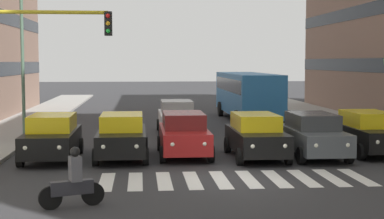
{
  "coord_description": "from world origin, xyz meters",
  "views": [
    {
      "loc": [
        2.98,
        17.75,
        3.74
      ],
      "look_at": [
        0.86,
        -5.62,
        1.77
      ],
      "focal_mm": 53.54,
      "sensor_mm": 36.0,
      "label": 1
    }
  ],
  "objects_px": {
    "car_4": "(122,136)",
    "car_5": "(52,137)",
    "car_2": "(256,136)",
    "car_3": "(184,134)",
    "car_1": "(313,135)",
    "motorcycle_with_rider": "(73,183)",
    "car_row2_0": "(177,117)",
    "bus_behind_traffic": "(247,91)",
    "car_0": "(369,132)",
    "street_lamp_right": "(31,45)",
    "traffic_light_gantry": "(26,64)"
  },
  "relations": [
    {
      "from": "car_2",
      "to": "street_lamp_right",
      "type": "bearing_deg",
      "value": -35.23
    },
    {
      "from": "car_0",
      "to": "car_1",
      "type": "distance_m",
      "value": 2.58
    },
    {
      "from": "car_2",
      "to": "motorcycle_with_rider",
      "type": "xyz_separation_m",
      "value": [
        6.2,
        7.0,
        -0.24
      ]
    },
    {
      "from": "car_4",
      "to": "traffic_light_gantry",
      "type": "xyz_separation_m",
      "value": [
        2.89,
        3.46,
        2.78
      ]
    },
    {
      "from": "car_0",
      "to": "car_row2_0",
      "type": "relative_size",
      "value": 1.0
    },
    {
      "from": "car_1",
      "to": "bus_behind_traffic",
      "type": "xyz_separation_m",
      "value": [
        0.0,
        -13.92,
        0.97
      ]
    },
    {
      "from": "car_2",
      "to": "car_4",
      "type": "relative_size",
      "value": 1.0
    },
    {
      "from": "car_0",
      "to": "traffic_light_gantry",
      "type": "distance_m",
      "value": 13.65
    },
    {
      "from": "car_0",
      "to": "car_2",
      "type": "xyz_separation_m",
      "value": [
        4.77,
        0.62,
        0.0
      ]
    },
    {
      "from": "traffic_light_gantry",
      "to": "bus_behind_traffic",
      "type": "bearing_deg",
      "value": -121.24
    },
    {
      "from": "car_1",
      "to": "car_3",
      "type": "xyz_separation_m",
      "value": [
        5.02,
        -0.71,
        0.0
      ]
    },
    {
      "from": "motorcycle_with_rider",
      "to": "street_lamp_right",
      "type": "bearing_deg",
      "value": -75.66
    },
    {
      "from": "car_0",
      "to": "car_3",
      "type": "relative_size",
      "value": 1.0
    },
    {
      "from": "motorcycle_with_rider",
      "to": "car_row2_0",
      "type": "bearing_deg",
      "value": -103.76
    },
    {
      "from": "car_2",
      "to": "street_lamp_right",
      "type": "distance_m",
      "value": 12.49
    },
    {
      "from": "car_3",
      "to": "bus_behind_traffic",
      "type": "bearing_deg",
      "value": -110.8
    },
    {
      "from": "car_1",
      "to": "car_2",
      "type": "relative_size",
      "value": 1.0
    },
    {
      "from": "bus_behind_traffic",
      "to": "motorcycle_with_rider",
      "type": "relative_size",
      "value": 6.43
    },
    {
      "from": "motorcycle_with_rider",
      "to": "street_lamp_right",
      "type": "xyz_separation_m",
      "value": [
        3.55,
        -13.89,
        3.9
      ]
    },
    {
      "from": "car_4",
      "to": "bus_behind_traffic",
      "type": "distance_m",
      "value": 15.51
    },
    {
      "from": "car_5",
      "to": "street_lamp_right",
      "type": "height_order",
      "value": "street_lamp_right"
    },
    {
      "from": "car_3",
      "to": "bus_behind_traffic",
      "type": "xyz_separation_m",
      "value": [
        -5.02,
        -13.21,
        0.97
      ]
    },
    {
      "from": "car_2",
      "to": "motorcycle_with_rider",
      "type": "relative_size",
      "value": 2.72
    },
    {
      "from": "car_5",
      "to": "bus_behind_traffic",
      "type": "relative_size",
      "value": 0.42
    },
    {
      "from": "car_row2_0",
      "to": "motorcycle_with_rider",
      "type": "height_order",
      "value": "car_row2_0"
    },
    {
      "from": "traffic_light_gantry",
      "to": "car_2",
      "type": "bearing_deg",
      "value": -159.0
    },
    {
      "from": "car_0",
      "to": "car_4",
      "type": "bearing_deg",
      "value": 1.48
    },
    {
      "from": "car_1",
      "to": "car_3",
      "type": "height_order",
      "value": "same"
    },
    {
      "from": "car_2",
      "to": "bus_behind_traffic",
      "type": "distance_m",
      "value": 14.15
    },
    {
      "from": "car_4",
      "to": "motorcycle_with_rider",
      "type": "height_order",
      "value": "car_4"
    },
    {
      "from": "car_2",
      "to": "car_row2_0",
      "type": "xyz_separation_m",
      "value": [
        2.57,
        -7.83,
        0.0
      ]
    },
    {
      "from": "car_row2_0",
      "to": "car_3",
      "type": "bearing_deg",
      "value": 88.51
    },
    {
      "from": "car_4",
      "to": "car_row2_0",
      "type": "bearing_deg",
      "value": -109.26
    },
    {
      "from": "bus_behind_traffic",
      "to": "motorcycle_with_rider",
      "type": "xyz_separation_m",
      "value": [
        8.46,
        20.93,
        -1.21
      ]
    },
    {
      "from": "car_4",
      "to": "traffic_light_gantry",
      "type": "distance_m",
      "value": 5.29
    },
    {
      "from": "car_2",
      "to": "car_row2_0",
      "type": "distance_m",
      "value": 8.24
    },
    {
      "from": "car_0",
      "to": "car_row2_0",
      "type": "bearing_deg",
      "value": -44.52
    },
    {
      "from": "bus_behind_traffic",
      "to": "car_row2_0",
      "type": "bearing_deg",
      "value": 51.61
    },
    {
      "from": "motorcycle_with_rider",
      "to": "traffic_light_gantry",
      "type": "relative_size",
      "value": 0.3
    },
    {
      "from": "car_3",
      "to": "car_row2_0",
      "type": "xyz_separation_m",
      "value": [
        -0.19,
        -7.11,
        0.0
      ]
    },
    {
      "from": "car_4",
      "to": "car_5",
      "type": "height_order",
      "value": "same"
    },
    {
      "from": "car_2",
      "to": "car_3",
      "type": "distance_m",
      "value": 2.85
    },
    {
      "from": "car_5",
      "to": "car_4",
      "type": "bearing_deg",
      "value": -179.57
    },
    {
      "from": "car_1",
      "to": "street_lamp_right",
      "type": "xyz_separation_m",
      "value": [
        12.02,
        -6.88,
        3.66
      ]
    },
    {
      "from": "car_4",
      "to": "street_lamp_right",
      "type": "bearing_deg",
      "value": -54.98
    },
    {
      "from": "motorcycle_with_rider",
      "to": "car_4",
      "type": "bearing_deg",
      "value": -97.9
    },
    {
      "from": "car_1",
      "to": "motorcycle_with_rider",
      "type": "relative_size",
      "value": 2.72
    },
    {
      "from": "car_5",
      "to": "traffic_light_gantry",
      "type": "bearing_deg",
      "value": 85.95
    },
    {
      "from": "car_1",
      "to": "car_5",
      "type": "bearing_deg",
      "value": -1.9
    },
    {
      "from": "car_0",
      "to": "motorcycle_with_rider",
      "type": "bearing_deg",
      "value": 34.79
    }
  ]
}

